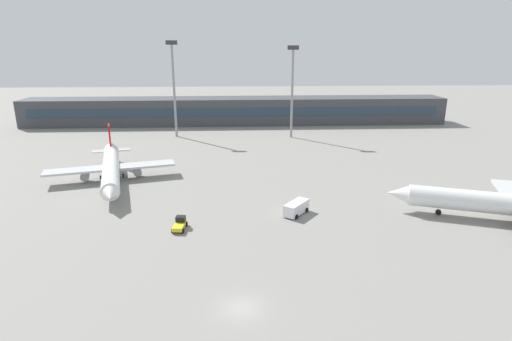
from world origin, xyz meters
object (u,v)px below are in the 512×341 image
(baggage_tug_yellow, at_px, (180,224))
(floodlight_tower_east, at_px, (174,83))
(service_van_white, at_px, (296,208))
(airplane_mid, at_px, (111,168))
(floodlight_tower_west, at_px, (292,86))

(baggage_tug_yellow, relative_size, floodlight_tower_east, 0.13)
(baggage_tug_yellow, distance_m, service_van_white, 18.99)
(airplane_mid, xyz_separation_m, floodlight_tower_east, (7.52, 42.52, 13.18))
(floodlight_tower_east, bearing_deg, floodlight_tower_west, -4.76)
(airplane_mid, distance_m, baggage_tug_yellow, 29.02)
(airplane_mid, height_order, floodlight_tower_east, floodlight_tower_east)
(baggage_tug_yellow, height_order, floodlight_tower_west, floodlight_tower_west)
(airplane_mid, bearing_deg, floodlight_tower_west, 43.38)
(service_van_white, height_order, floodlight_tower_west, floodlight_tower_west)
(airplane_mid, bearing_deg, service_van_white, -28.36)
(airplane_mid, relative_size, floodlight_tower_west, 1.37)
(service_van_white, height_order, floodlight_tower_east, floodlight_tower_east)
(baggage_tug_yellow, height_order, service_van_white, service_van_white)
(baggage_tug_yellow, bearing_deg, service_van_white, 14.42)
(service_van_white, bearing_deg, airplane_mid, 151.64)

